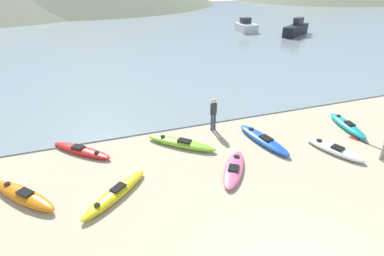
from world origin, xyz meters
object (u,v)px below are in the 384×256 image
at_px(kayak_on_sand_4, 347,125).
at_px(kayak_on_sand_5, 181,143).
at_px(kayak_on_sand_1, 116,193).
at_px(person_near_waterline, 214,112).
at_px(kayak_on_sand_3, 263,140).
at_px(loose_paddle, 379,149).
at_px(kayak_on_sand_2, 24,195).
at_px(moored_boat_2, 296,29).
at_px(kayak_on_sand_7, 234,169).
at_px(kayak_on_sand_0, 334,149).
at_px(kayak_on_sand_6, 81,150).
at_px(moored_boat_0, 246,27).

bearing_deg(kayak_on_sand_4, kayak_on_sand_5, 172.32).
bearing_deg(kayak_on_sand_1, person_near_waterline, 34.22).
height_order(kayak_on_sand_3, loose_paddle, kayak_on_sand_3).
xyz_separation_m(kayak_on_sand_1, kayak_on_sand_2, (-3.09, 0.94, 0.03)).
distance_m(kayak_on_sand_3, kayak_on_sand_5, 3.91).
xyz_separation_m(kayak_on_sand_2, kayak_on_sand_5, (6.38, 1.69, -0.03)).
bearing_deg(person_near_waterline, kayak_on_sand_1, -145.78).
relative_size(kayak_on_sand_4, moored_boat_2, 0.58).
bearing_deg(kayak_on_sand_3, person_near_waterline, 131.37).
bearing_deg(kayak_on_sand_7, kayak_on_sand_3, 34.87).
bearing_deg(kayak_on_sand_4, kayak_on_sand_7, -168.46).
bearing_deg(kayak_on_sand_2, kayak_on_sand_0, -4.97).
distance_m(kayak_on_sand_5, moored_boat_2, 30.78).
bearing_deg(kayak_on_sand_7, kayak_on_sand_6, 148.67).
height_order(kayak_on_sand_2, moored_boat_0, moored_boat_0).
bearing_deg(kayak_on_sand_1, kayak_on_sand_6, 107.31).
xyz_separation_m(kayak_on_sand_0, moored_boat_0, (10.92, 28.44, 0.54)).
bearing_deg(kayak_on_sand_0, person_near_waterline, 138.61).
bearing_deg(kayak_on_sand_0, kayak_on_sand_3, 144.73).
xyz_separation_m(kayak_on_sand_1, loose_paddle, (11.79, -0.65, -0.13)).
relative_size(kayak_on_sand_0, kayak_on_sand_2, 1.00).
relative_size(kayak_on_sand_6, person_near_waterline, 1.59).
distance_m(kayak_on_sand_1, kayak_on_sand_5, 4.21).
relative_size(kayak_on_sand_5, loose_paddle, 1.11).
xyz_separation_m(kayak_on_sand_2, person_near_waterline, (8.41, 2.68, 0.80)).
bearing_deg(moored_boat_0, person_near_waterline, -121.69).
relative_size(kayak_on_sand_6, moored_boat_0, 0.87).
distance_m(kayak_on_sand_1, kayak_on_sand_3, 7.26).
relative_size(kayak_on_sand_2, kayak_on_sand_6, 1.03).
bearing_deg(kayak_on_sand_7, moored_boat_0, 60.75).
bearing_deg(moored_boat_0, kayak_on_sand_1, -126.00).
height_order(kayak_on_sand_6, moored_boat_0, moored_boat_0).
bearing_deg(loose_paddle, moored_boat_2, 61.16).
bearing_deg(kayak_on_sand_7, kayak_on_sand_2, 173.05).
relative_size(kayak_on_sand_7, person_near_waterline, 1.56).
height_order(kayak_on_sand_5, moored_boat_0, moored_boat_0).
bearing_deg(kayak_on_sand_3, kayak_on_sand_2, -176.07).
height_order(kayak_on_sand_1, moored_boat_2, moored_boat_2).
bearing_deg(kayak_on_sand_5, loose_paddle, -21.05).
distance_m(moored_boat_0, moored_boat_2, 6.43).
relative_size(kayak_on_sand_0, moored_boat_2, 0.53).
distance_m(kayak_on_sand_2, moored_boat_0, 36.13).
distance_m(kayak_on_sand_0, kayak_on_sand_1, 9.62).
distance_m(kayak_on_sand_1, kayak_on_sand_4, 12.01).
distance_m(kayak_on_sand_3, moored_boat_2, 28.95).
height_order(person_near_waterline, moored_boat_0, moored_boat_0).
bearing_deg(kayak_on_sand_3, moored_boat_2, 50.73).
distance_m(kayak_on_sand_4, kayak_on_sand_6, 13.18).
distance_m(kayak_on_sand_2, kayak_on_sand_5, 6.60).
relative_size(person_near_waterline, moored_boat_2, 0.33).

